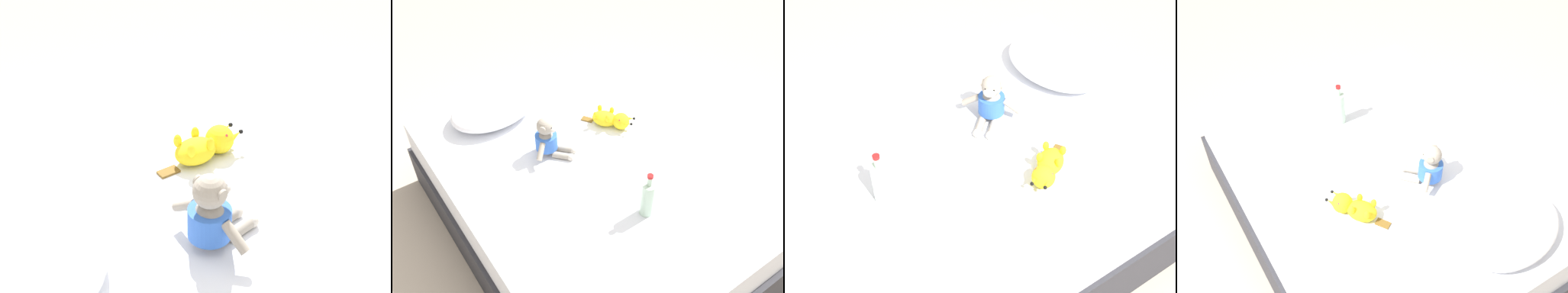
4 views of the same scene
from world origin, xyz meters
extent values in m
plane|color=#B7A893|center=(0.00, 0.00, 0.00)|extent=(16.00, 16.00, 0.00)
cube|color=#2D2D33|center=(0.00, 0.00, 0.14)|extent=(1.48, 1.97, 0.29)
cube|color=white|center=(0.00, 0.00, 0.39)|extent=(1.44, 1.91, 0.22)
ellipsoid|color=white|center=(-0.23, 0.69, 0.57)|extent=(0.60, 0.48, 0.14)
ellipsoid|color=#9E9384|center=(-0.14, 0.23, 0.58)|extent=(0.15, 0.15, 0.15)
cylinder|color=blue|center=(-0.14, 0.23, 0.58)|extent=(0.17, 0.17, 0.09)
sphere|color=#9E9384|center=(-0.14, 0.23, 0.69)|extent=(0.10, 0.10, 0.10)
ellipsoid|color=beige|center=(-0.11, 0.20, 0.68)|extent=(0.08, 0.08, 0.04)
sphere|color=black|center=(-0.10, 0.21, 0.70)|extent=(0.01, 0.01, 0.01)
sphere|color=black|center=(-0.13, 0.19, 0.70)|extent=(0.01, 0.01, 0.01)
cylinder|color=#9E9384|center=(-0.11, 0.26, 0.70)|extent=(0.03, 0.03, 0.03)
cylinder|color=#9E9384|center=(-0.18, 0.20, 0.70)|extent=(0.03, 0.03, 0.03)
cylinder|color=#9E9384|center=(-0.07, 0.29, 0.59)|extent=(0.09, 0.09, 0.08)
cylinder|color=#9E9384|center=(-0.21, 0.17, 0.59)|extent=(0.09, 0.09, 0.08)
cylinder|color=#9E9384|center=(-0.06, 0.18, 0.52)|extent=(0.09, 0.10, 0.04)
cylinder|color=#9E9384|center=(-0.10, 0.14, 0.52)|extent=(0.09, 0.10, 0.04)
sphere|color=beige|center=(-0.02, 0.14, 0.52)|extent=(0.04, 0.04, 0.04)
sphere|color=beige|center=(-0.07, 0.10, 0.52)|extent=(0.04, 0.04, 0.04)
ellipsoid|color=yellow|center=(0.27, 0.25, 0.55)|extent=(0.18, 0.19, 0.08)
sphere|color=yellow|center=(0.33, 0.16, 0.55)|extent=(0.10, 0.10, 0.10)
cone|color=yellow|center=(0.38, 0.14, 0.56)|extent=(0.06, 0.07, 0.05)
sphere|color=black|center=(0.39, 0.12, 0.57)|extent=(0.02, 0.02, 0.02)
cone|color=yellow|center=(0.33, 0.11, 0.56)|extent=(0.06, 0.07, 0.05)
sphere|color=black|center=(0.35, 0.09, 0.57)|extent=(0.02, 0.02, 0.02)
sphere|color=red|center=(0.36, 0.18, 0.58)|extent=(0.02, 0.02, 0.02)
sphere|color=red|center=(0.31, 0.15, 0.58)|extent=(0.02, 0.02, 0.02)
ellipsoid|color=yellow|center=(0.32, 0.25, 0.58)|extent=(0.04, 0.04, 0.05)
ellipsoid|color=yellow|center=(0.25, 0.20, 0.58)|extent=(0.04, 0.04, 0.05)
ellipsoid|color=yellow|center=(0.28, 0.31, 0.58)|extent=(0.04, 0.04, 0.05)
ellipsoid|color=yellow|center=(0.22, 0.26, 0.58)|extent=(0.04, 0.04, 0.05)
cube|color=brown|center=(0.21, 0.34, 0.51)|extent=(0.07, 0.08, 0.01)
cylinder|color=#B2D1B7|center=(0.02, -0.43, 0.60)|extent=(0.07, 0.07, 0.19)
cylinder|color=#B2D1B7|center=(0.02, -0.43, 0.72)|extent=(0.02, 0.02, 0.05)
cylinder|color=red|center=(0.02, -0.43, 0.75)|extent=(0.03, 0.03, 0.01)
camera|label=1|loc=(-1.45, 0.33, 1.68)|focal=57.06mm
camera|label=2|loc=(-1.04, -1.45, 2.20)|focal=41.65mm
camera|label=3|loc=(1.53, -0.97, 2.35)|focal=53.92mm
camera|label=4|loc=(0.96, 1.46, 2.30)|focal=43.08mm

